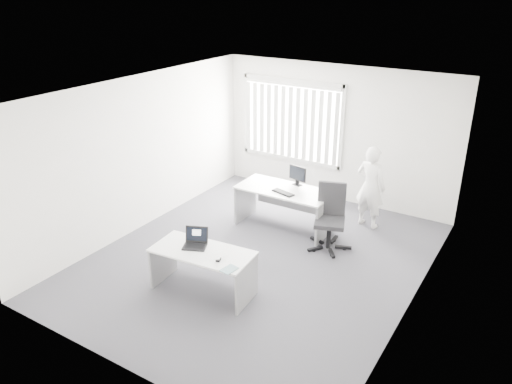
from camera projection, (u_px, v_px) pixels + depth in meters
The scene contains 18 objects.
ground at pixel (258, 259), 8.31m from camera, with size 6.00×6.00×0.00m, color #4E4D54.
wall_back at pixel (336, 134), 10.10m from camera, with size 5.00×0.02×2.80m, color silver.
wall_front at pixel (114, 269), 5.41m from camera, with size 5.00×0.02×2.80m, color silver.
wall_left at pixel (140, 154), 8.97m from camera, with size 0.02×6.00×2.80m, color silver.
wall_right at pixel (420, 219), 6.55m from camera, with size 0.02×6.00×2.80m, color silver.
ceiling at pixel (259, 92), 7.21m from camera, with size 5.00×6.00×0.02m, color white.
window at pixel (292, 121), 10.50m from camera, with size 2.32×0.06×1.76m, color beige.
blinds at pixel (290, 123), 10.46m from camera, with size 2.20×0.10×1.50m, color silver, non-canonical shape.
desk_near at pixel (203, 262), 7.29m from camera, with size 1.55×0.83×0.68m.
desk_far at pixel (284, 200), 9.16m from camera, with size 1.72×0.82×0.78m.
office_chair at pixel (329, 228), 8.57m from camera, with size 0.83×0.83×1.14m.
person at pixel (371, 187), 9.16m from camera, with size 0.57×0.38×1.57m, color white.
laptop at pixel (194, 239), 7.25m from camera, with size 0.34×0.30×0.26m, color black, non-canonical shape.
paper_sheet at pixel (216, 258), 7.02m from camera, with size 0.32×0.23×0.00m, color white.
mouse at pixel (218, 259), 6.96m from camera, with size 0.06×0.10×0.04m, color #B0B0B2, non-canonical shape.
booklet at pixel (229, 269), 6.74m from camera, with size 0.16×0.23×0.01m, color silver.
keyboard at pixel (283, 193), 8.89m from camera, with size 0.44×0.15×0.02m, color black.
monitor at pixel (298, 176), 9.18m from camera, with size 0.37×0.11×0.37m, color black, non-canonical shape.
Camera 1 is at (3.76, -6.14, 4.30)m, focal length 35.00 mm.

